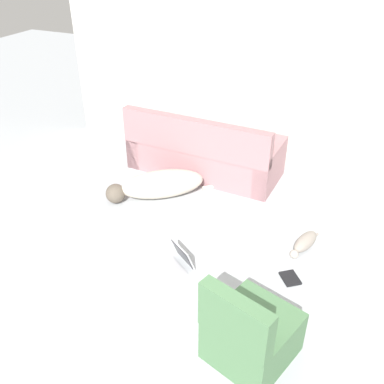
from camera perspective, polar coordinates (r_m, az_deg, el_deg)
ground_plane at (r=3.70m, az=-7.41°, el=-22.50°), size 20.00×20.00×0.00m
wall_back at (r=5.96m, az=11.30°, el=15.73°), size 6.45×0.06×2.79m
couch at (r=6.01m, az=1.58°, el=5.14°), size 2.13×0.94×0.92m
dog at (r=5.52m, az=-4.47°, el=0.97°), size 1.29×1.08×0.35m
cat at (r=4.83m, az=14.78°, el=-6.52°), size 0.27×0.57×0.16m
laptop_open at (r=4.45m, az=-2.00°, el=-9.07°), size 0.47×0.47×0.25m
book_black at (r=4.46m, az=12.95°, el=-11.13°), size 0.25×0.26×0.02m
side_chair at (r=3.57m, az=7.74°, el=-18.20°), size 0.77×0.80×0.83m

